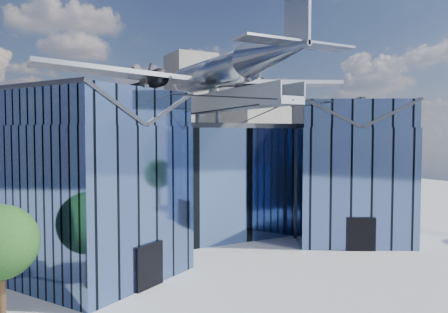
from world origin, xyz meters
name	(u,v)px	position (x,y,z in m)	size (l,w,h in m)	color
ground_plane	(236,251)	(0.00, 0.00, 0.00)	(120.00, 120.00, 0.00)	gray
museum	(203,173)	(0.00, 5.82, 5.54)	(32.88, 24.50, 17.60)	#4B6499
bg_towers	(103,128)	(1.45, 50.49, 10.01)	(77.00, 24.50, 26.00)	gray
tree_plaza_w	(0,243)	(-16.20, -5.47, 3.82)	(4.41, 4.41, 5.64)	#372616
tree_side_e	(338,174)	(23.89, 14.61, 3.75)	(4.20, 4.20, 5.55)	#372616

